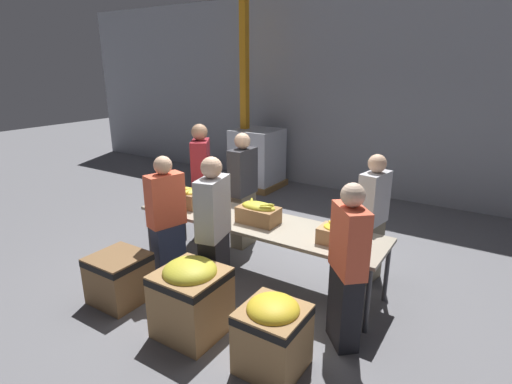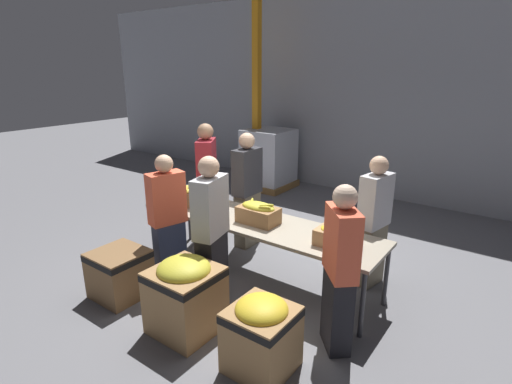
{
  "view_description": "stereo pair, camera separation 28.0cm",
  "coord_description": "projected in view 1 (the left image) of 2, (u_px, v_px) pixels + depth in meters",
  "views": [
    {
      "loc": [
        2.44,
        -3.82,
        2.59
      ],
      "look_at": [
        0.01,
        -0.02,
        1.15
      ],
      "focal_mm": 28.0,
      "sensor_mm": 36.0,
      "label": 1
    },
    {
      "loc": [
        2.67,
        -3.67,
        2.59
      ],
      "look_at": [
        0.01,
        -0.02,
        1.15
      ],
      "focal_mm": 28.0,
      "sensor_mm": 36.0,
      "label": 2
    }
  ],
  "objects": [
    {
      "name": "banana_box_1",
      "position": [
        258.0,
        213.0,
        4.78
      ],
      "size": [
        0.49,
        0.3,
        0.27
      ],
      "color": "olive",
      "rests_on": "sorting_table"
    },
    {
      "name": "sorting_table",
      "position": [
        256.0,
        224.0,
        4.89
      ],
      "size": [
        3.17,
        0.81,
        0.77
      ],
      "color": "#9E937F",
      "rests_on": "ground_plane"
    },
    {
      "name": "volunteer_0",
      "position": [
        372.0,
        220.0,
        4.82
      ],
      "size": [
        0.29,
        0.46,
        1.61
      ],
      "rotation": [
        0.0,
        0.0,
        -1.75
      ],
      "color": "#6B604C",
      "rests_on": "ground_plane"
    },
    {
      "name": "volunteer_1",
      "position": [
        167.0,
        222.0,
        4.77
      ],
      "size": [
        0.32,
        0.47,
        1.6
      ],
      "rotation": [
        0.0,
        0.0,
        1.29
      ],
      "color": "#2D3856",
      "rests_on": "ground_plane"
    },
    {
      "name": "pallet_stack_0",
      "position": [
        257.0,
        159.0,
        8.71
      ],
      "size": [
        1.01,
        1.01,
        1.27
      ],
      "color": "olive",
      "rests_on": "ground_plane"
    },
    {
      "name": "banana_box_0",
      "position": [
        185.0,
        197.0,
        5.36
      ],
      "size": [
        0.47,
        0.29,
        0.27
      ],
      "color": "olive",
      "rests_on": "sorting_table"
    },
    {
      "name": "donation_bin_2",
      "position": [
        273.0,
        332.0,
        3.47
      ],
      "size": [
        0.55,
        0.55,
        0.7
      ],
      "color": "#A37A4C",
      "rests_on": "ground_plane"
    },
    {
      "name": "volunteer_3",
      "position": [
        347.0,
        268.0,
        3.66
      ],
      "size": [
        0.45,
        0.47,
        1.62
      ],
      "rotation": [
        0.0,
        0.0,
        2.3
      ],
      "color": "black",
      "rests_on": "ground_plane"
    },
    {
      "name": "volunteer_4",
      "position": [
        243.0,
        191.0,
        5.78
      ],
      "size": [
        0.23,
        0.45,
        1.69
      ],
      "rotation": [
        0.0,
        0.0,
        -1.56
      ],
      "color": "#6B604C",
      "rests_on": "ground_plane"
    },
    {
      "name": "volunteer_5",
      "position": [
        214.0,
        233.0,
        4.34
      ],
      "size": [
        0.32,
        0.49,
        1.69
      ],
      "rotation": [
        0.0,
        0.0,
        1.8
      ],
      "color": "black",
      "rests_on": "ground_plane"
    },
    {
      "name": "donation_bin_1",
      "position": [
        191.0,
        295.0,
        3.94
      ],
      "size": [
        0.63,
        0.63,
        0.8
      ],
      "color": "#A37A4C",
      "rests_on": "ground_plane"
    },
    {
      "name": "support_pillar",
      "position": [
        245.0,
        94.0,
        8.4
      ],
      "size": [
        0.15,
        0.15,
        4.0
      ],
      "color": "orange",
      "rests_on": "ground_plane"
    },
    {
      "name": "donation_bin_0",
      "position": [
        119.0,
        276.0,
        4.53
      ],
      "size": [
        0.57,
        0.57,
        0.56
      ],
      "color": "olive",
      "rests_on": "ground_plane"
    },
    {
      "name": "wall_back",
      "position": [
        370.0,
        96.0,
        7.85
      ],
      "size": [
        16.0,
        0.08,
        4.0
      ],
      "color": "#9399A3",
      "rests_on": "ground_plane"
    },
    {
      "name": "banana_box_2",
      "position": [
        338.0,
        234.0,
        4.23
      ],
      "size": [
        0.41,
        0.28,
        0.24
      ],
      "color": "tan",
      "rests_on": "sorting_table"
    },
    {
      "name": "volunteer_2",
      "position": [
        202.0,
        183.0,
        6.01
      ],
      "size": [
        0.46,
        0.53,
        1.78
      ],
      "rotation": [
        0.0,
        0.0,
        -0.99
      ],
      "color": "#6B604C",
      "rests_on": "ground_plane"
    },
    {
      "name": "ground_plane",
      "position": [
        256.0,
        277.0,
        5.11
      ],
      "size": [
        30.0,
        30.0,
        0.0
      ],
      "primitive_type": "plane",
      "color": "slate"
    }
  ]
}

